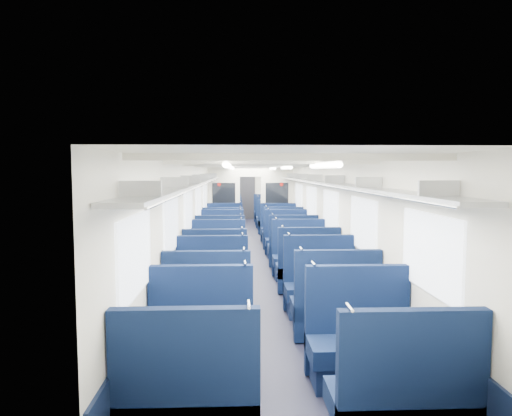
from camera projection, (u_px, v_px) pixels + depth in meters
The scene contains 41 objects.
floor at pixel (254, 255), 11.83m from camera, with size 2.80×18.00×0.01m, color black.
ceiling at pixel (254, 165), 11.64m from camera, with size 2.80×18.00×0.01m, color white.
wall_left at pixel (200, 211), 11.68m from camera, with size 0.02×18.00×2.35m, color silver.
dado_left at pixel (201, 242), 11.75m from camera, with size 0.03×17.90×0.70m, color #0F1A35.
wall_right at pixel (308, 210), 11.79m from camera, with size 0.02×18.00×2.35m, color silver.
dado_right at pixel (307, 242), 11.86m from camera, with size 0.03×17.90×0.70m, color #0F1A35.
wall_far at pixel (247, 193), 20.70m from camera, with size 2.80×0.02×2.35m, color silver.
luggage_rack_left at pixel (207, 179), 11.62m from camera, with size 0.36×17.40×0.18m.
luggage_rack_right at pixel (301, 179), 11.72m from camera, with size 0.36×17.40×0.18m.
windows at pixel (255, 202), 11.26m from camera, with size 2.78×15.60×0.75m.
ceiling_fittings at pixel (255, 167), 11.38m from camera, with size 2.70×16.06×0.11m.
end_door at pixel (247, 197), 20.65m from camera, with size 0.75×0.06×2.00m, color black.
bulkhead at pixel (250, 200), 15.03m from camera, with size 2.80×0.10×2.35m.
seat_0 at pixel (188, 405), 3.53m from camera, with size 1.11×0.61×1.23m.
seat_1 at pixel (403, 408), 3.50m from camera, with size 1.11×0.61×1.23m.
seat_2 at pixel (200, 346), 4.72m from camera, with size 1.11×0.61×1.23m.
seat_3 at pixel (360, 346), 4.73m from camera, with size 1.11×0.61×1.23m.
seat_4 at pixel (208, 311), 5.89m from camera, with size 1.11×0.61×1.23m.
seat_5 at pixel (335, 310), 5.95m from camera, with size 1.11×0.61×1.23m.
seat_6 at pixel (212, 291), 6.91m from camera, with size 1.11×0.61×1.23m.
seat_7 at pixel (320, 289), 6.98m from camera, with size 1.11×0.61×1.23m.
seat_8 at pixel (215, 274), 8.00m from camera, with size 1.11×0.61×1.23m.
seat_9 at pixel (307, 271), 8.24m from camera, with size 1.11×0.61×1.23m.
seat_10 at pixel (218, 261), 9.22m from camera, with size 1.11×0.61×1.23m.
seat_11 at pixel (299, 260), 9.30m from camera, with size 1.11×0.61×1.23m.
seat_12 at pixel (220, 250), 10.39m from camera, with size 1.11×0.61×1.23m.
seat_13 at pixel (293, 250), 10.45m from camera, with size 1.11×0.61×1.23m.
seat_14 at pixel (222, 242), 11.64m from camera, with size 1.11×0.61×1.23m.
seat_15 at pixel (287, 242), 11.67m from camera, with size 1.11×0.61×1.23m.
seat_16 at pixel (223, 237), 12.58m from camera, with size 1.11×0.61×1.23m.
seat_17 at pixel (283, 236), 12.75m from camera, with size 1.11×0.61×1.23m.
seat_18 at pixel (224, 230), 13.92m from camera, with size 1.11×0.61×1.23m.
seat_19 at pixel (279, 230), 13.87m from camera, with size 1.11×0.61×1.23m.
seat_20 at pixel (226, 223), 15.93m from camera, with size 1.11×0.61×1.23m.
seat_21 at pixel (274, 223), 15.82m from camera, with size 1.11×0.61×1.23m.
seat_22 at pixel (227, 219), 17.13m from camera, with size 1.11×0.61×1.23m.
seat_23 at pixel (271, 219), 17.16m from camera, with size 1.11×0.61×1.23m.
seat_24 at pixel (227, 216), 18.16m from camera, with size 1.11×0.61×1.23m.
seat_25 at pixel (269, 216), 18.29m from camera, with size 1.11×0.61×1.23m.
seat_26 at pixel (228, 214), 19.20m from camera, with size 1.11×0.61×1.23m.
seat_27 at pixel (267, 214), 19.29m from camera, with size 1.11×0.61×1.23m.
Camera 1 is at (-0.44, -11.68, 2.20)m, focal length 31.93 mm.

